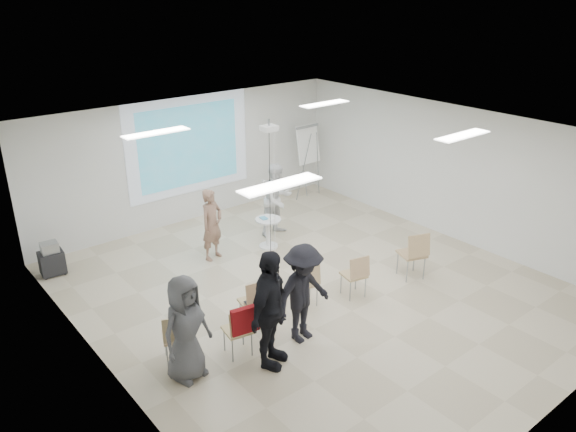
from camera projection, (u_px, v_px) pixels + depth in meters
floor at (314, 291)px, 10.70m from camera, size 8.00×9.00×0.10m
ceiling at (318, 132)px, 9.51m from camera, size 8.00×9.00×0.10m
wall_back at (189, 159)px, 13.36m from camera, size 8.00×0.10×3.00m
wall_left at (97, 288)px, 7.75m from camera, size 0.10×9.00×3.00m
wall_right at (452, 172)px, 12.46m from camera, size 0.10×9.00×3.00m
projection_halo at (189, 146)px, 13.18m from camera, size 3.20×0.01×2.30m
projection_image at (189, 146)px, 13.17m from camera, size 2.60×0.01×1.90m
pedestal_table at (268, 231)px, 12.23m from camera, size 0.64×0.64×0.70m
player_left at (212, 220)px, 11.57m from camera, size 0.73×0.59×1.74m
player_right at (277, 196)px, 12.69m from camera, size 0.97×0.81×1.86m
controller_left at (212, 202)px, 11.74m from camera, size 0.07×0.13×0.04m
controller_right at (264, 181)px, 12.64m from camera, size 0.05×0.11×0.04m
chair_far_left at (176, 335)px, 8.43m from camera, size 0.54×0.55×0.86m
chair_left_mid at (239, 328)px, 8.59m from camera, size 0.47×0.50×0.86m
chair_left_inner at (256, 300)px, 9.26m from camera, size 0.52×0.55×0.94m
chair_center at (307, 281)px, 9.95m from camera, size 0.51×0.53×0.86m
chair_right_inner at (356, 273)px, 10.22m from camera, size 0.49×0.51×0.86m
chair_right_far at (414, 252)px, 10.84m from camera, size 0.61×0.63×1.00m
red_jacket at (245, 320)px, 8.41m from camera, size 0.46×0.18×0.43m
laptop at (253, 300)px, 9.36m from camera, size 0.39×0.31×0.03m
audience_left at (270, 302)px, 8.19m from camera, size 1.48×1.30×2.18m
audience_mid at (303, 287)px, 8.84m from camera, size 1.29×0.79×1.91m
audience_outer at (185, 323)px, 7.99m from camera, size 1.01×0.78×1.85m
flipchart_easel at (308, 145)px, 14.72m from camera, size 0.85×0.64×1.96m
av_cart at (52, 260)px, 11.11m from camera, size 0.49×0.41×0.69m
ceiling_projector at (269, 135)px, 10.77m from camera, size 0.30×0.25×3.00m
fluor_panel_nw at (156, 133)px, 9.80m from camera, size 1.20×0.30×0.02m
fluor_panel_ne at (325, 104)px, 12.13m from camera, size 1.20×0.30×0.02m
fluor_panel_sw at (280, 184)px, 7.30m from camera, size 1.20×0.30×0.02m
fluor_panel_se at (463, 135)px, 9.63m from camera, size 1.20×0.30×0.02m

